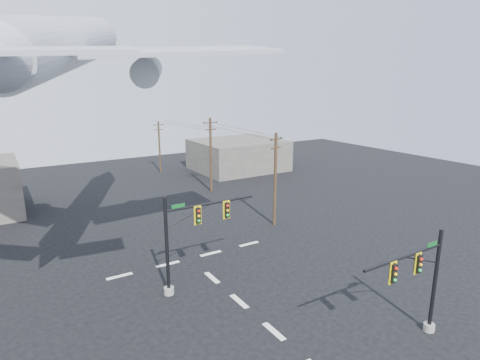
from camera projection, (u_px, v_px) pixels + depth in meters
ground at (274, 331)px, 24.25m from camera, size 120.00×120.00×0.00m
lane_markings at (229, 293)px, 28.65m from camera, size 14.00×21.20×0.01m
signal_mast_near at (422, 284)px, 22.75m from camera, size 6.62×0.72×6.54m
signal_mast_far at (187, 239)px, 28.32m from camera, size 7.38×0.79×7.20m
utility_pole_a at (275, 178)px, 41.00m from camera, size 1.90×0.68×9.70m
utility_pole_b at (211, 154)px, 53.67m from camera, size 2.03×0.34×10.03m
utility_pole_c at (159, 146)px, 65.23m from camera, size 1.69×0.50×8.38m
power_lines at (207, 127)px, 52.42m from camera, size 3.36×29.91×0.65m
airliner at (65, 45)px, 27.60m from camera, size 27.93×30.60×8.47m
building_right at (238, 155)px, 67.89m from camera, size 14.00×12.00×5.00m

